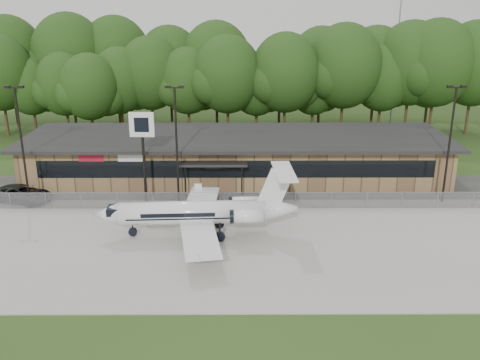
{
  "coord_description": "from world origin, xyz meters",
  "views": [
    {
      "loc": [
        0.14,
        -27.02,
        16.82
      ],
      "look_at": [
        0.31,
        12.0,
        3.62
      ],
      "focal_mm": 40.0,
      "sensor_mm": 36.0,
      "label": 1
    }
  ],
  "objects_px": {
    "suv": "(22,194)",
    "pole_sign": "(142,134)",
    "terminal": "(236,155)",
    "business_jet": "(201,213)"
  },
  "relations": [
    {
      "from": "terminal",
      "to": "business_jet",
      "type": "bearing_deg",
      "value": -100.3
    },
    {
      "from": "terminal",
      "to": "suv",
      "type": "height_order",
      "value": "terminal"
    },
    {
      "from": "business_jet",
      "to": "suv",
      "type": "bearing_deg",
      "value": 153.13
    },
    {
      "from": "terminal",
      "to": "pole_sign",
      "type": "bearing_deg",
      "value": -137.84
    },
    {
      "from": "terminal",
      "to": "pole_sign",
      "type": "xyz_separation_m",
      "value": [
        -7.89,
        -7.14,
        3.91
      ]
    },
    {
      "from": "business_jet",
      "to": "suv",
      "type": "xyz_separation_m",
      "value": [
        -16.08,
        7.18,
        -1.11
      ]
    },
    {
      "from": "suv",
      "to": "pole_sign",
      "type": "height_order",
      "value": "pole_sign"
    },
    {
      "from": "suv",
      "to": "pole_sign",
      "type": "xyz_separation_m",
      "value": [
        10.79,
        -0.01,
        5.35
      ]
    },
    {
      "from": "terminal",
      "to": "suv",
      "type": "relative_size",
      "value": 7.75
    },
    {
      "from": "business_jet",
      "to": "terminal",
      "type": "bearing_deg",
      "value": 76.9
    }
  ]
}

